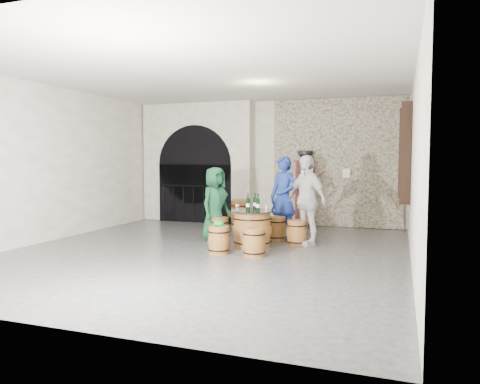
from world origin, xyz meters
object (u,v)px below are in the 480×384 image
(barrel_stool_right, at_px, (297,233))
(corking_press, at_px, (305,183))
(wine_bottle_right, at_px, (255,203))
(barrel_table, at_px, (252,229))
(person_green, at_px, (215,204))
(barrel_stool_left, at_px, (220,229))
(side_barrel, at_px, (241,214))
(person_white, at_px, (306,200))
(wine_bottle_center, at_px, (258,204))
(wine_bottle_left, at_px, (248,204))
(barrel_stool_near_right, at_px, (254,242))
(barrel_stool_far, at_px, (277,229))
(barrel_stool_near_left, at_px, (219,240))
(person_blue, at_px, (284,198))

(barrel_stool_right, bearing_deg, corking_press, 98.05)
(wine_bottle_right, bearing_deg, barrel_table, -91.50)
(person_green, bearing_deg, barrel_stool_left, -96.52)
(side_barrel, xyz_separation_m, corking_press, (1.45, 0.72, 0.77))
(person_white, distance_m, wine_bottle_center, 1.01)
(person_green, relative_size, wine_bottle_left, 4.69)
(barrel_table, bearing_deg, corking_press, 82.12)
(barrel_stool_right, xyz_separation_m, corking_press, (-0.36, 2.57, 0.86))
(barrel_stool_near_right, bearing_deg, corking_press, 88.38)
(barrel_stool_far, height_order, wine_bottle_right, wine_bottle_right)
(person_green, bearing_deg, wine_bottle_left, -99.92)
(side_barrel, bearing_deg, barrel_table, -65.47)
(barrel_stool_far, relative_size, wine_bottle_left, 1.52)
(barrel_table, distance_m, wine_bottle_right, 0.52)
(wine_bottle_right, bearing_deg, wine_bottle_left, -111.38)
(barrel_stool_near_left, relative_size, side_barrel, 0.72)
(side_barrel, height_order, corking_press, corking_press)
(barrel_stool_right, height_order, person_green, person_green)
(wine_bottle_left, bearing_deg, barrel_stool_far, 69.04)
(barrel_stool_near_left, relative_size, person_white, 0.28)
(barrel_stool_left, xyz_separation_m, barrel_stool_right, (1.59, 0.08, 0.00))
(barrel_stool_near_right, height_order, person_white, person_white)
(barrel_stool_right, distance_m, person_white, 0.67)
(barrel_stool_near_left, bearing_deg, barrel_stool_left, 111.48)
(corking_press, bearing_deg, person_green, -120.94)
(barrel_table, xyz_separation_m, person_green, (-0.93, 0.39, 0.41))
(barrel_table, xyz_separation_m, barrel_stool_left, (-0.82, 0.35, -0.10))
(side_barrel, bearing_deg, wine_bottle_left, -67.30)
(barrel_table, height_order, wine_bottle_right, wine_bottle_right)
(person_white, height_order, wine_bottle_center, person_white)
(barrel_stool_near_left, relative_size, wine_bottle_center, 1.52)
(barrel_stool_near_left, height_order, side_barrel, side_barrel)
(person_white, height_order, wine_bottle_left, person_white)
(wine_bottle_left, bearing_deg, side_barrel, 112.70)
(person_green, height_order, wine_bottle_center, person_green)
(barrel_stool_right, height_order, wine_bottle_center, wine_bottle_center)
(wine_bottle_center, bearing_deg, barrel_table, 149.10)
(barrel_stool_near_right, relative_size, wine_bottle_left, 1.52)
(barrel_stool_left, xyz_separation_m, person_blue, (1.16, 0.76, 0.63))
(person_white, distance_m, wine_bottle_left, 1.16)
(barrel_stool_right, distance_m, corking_press, 2.73)
(wine_bottle_right, distance_m, corking_press, 2.87)
(person_white, bearing_deg, person_green, -138.35)
(barrel_table, bearing_deg, side_barrel, 114.53)
(barrel_stool_near_right, distance_m, person_blue, 2.03)
(barrel_stool_near_left, relative_size, wine_bottle_left, 1.52)
(person_blue, bearing_deg, barrel_stool_near_right, -70.97)
(barrel_stool_right, height_order, person_blue, person_blue)
(barrel_table, distance_m, corking_press, 3.12)
(barrel_table, relative_size, wine_bottle_left, 2.80)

